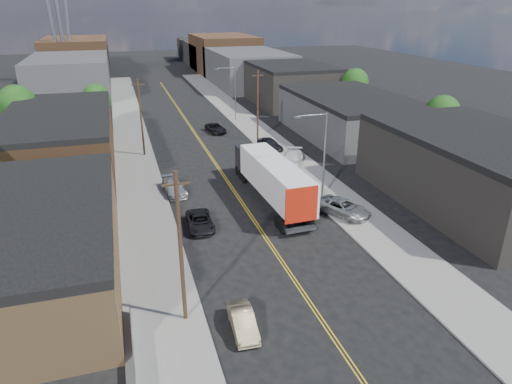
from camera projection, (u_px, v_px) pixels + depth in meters
ground at (189, 124)px, 75.17m from camera, size 260.00×260.00×0.00m
centerline at (206, 150)px, 61.91m from camera, size 0.32×120.00×0.01m
sidewalk_left at (135, 156)px, 59.34m from camera, size 5.00×140.00×0.15m
sidewalk_right at (273, 144)px, 64.43m from camera, size 5.00×140.00×0.15m
warehouse_tan at (28, 244)px, 32.15m from camera, size 12.00×22.00×5.60m
warehouse_brown at (60, 139)px, 54.94m from camera, size 12.00×26.00×6.60m
industrial_right_a at (477, 169)px, 44.34m from camera, size 14.00×22.00×7.10m
industrial_right_b at (351, 116)px, 67.52m from camera, size 14.00×24.00×6.10m
industrial_right_c at (289, 83)px, 90.21m from camera, size 14.00×22.00×7.60m
skyline_left_a at (71, 75)px, 99.22m from camera, size 16.00×30.00×8.00m
skyline_right_a at (247, 68)px, 109.93m from camera, size 16.00×30.00×8.00m
skyline_left_b at (77, 58)px, 120.93m from camera, size 16.00×26.00×10.00m
skyline_right_b at (224, 54)px, 131.64m from camera, size 16.00×26.00×10.00m
skyline_left_c at (81, 56)px, 139.18m from camera, size 16.00×40.00×7.00m
skyline_right_c at (210, 52)px, 149.89m from camera, size 16.00×40.00×7.00m
streetlight_near at (321, 150)px, 44.23m from camera, size 3.39×0.25×9.00m
streetlight_far at (233, 89)px, 75.16m from camera, size 3.39×0.25×9.00m
utility_pole_left_near at (181, 248)px, 26.81m from camera, size 1.60×0.26×10.00m
utility_pole_left_far at (141, 117)px, 57.75m from camera, size 1.60×0.26×10.00m
utility_pole_right at (258, 105)px, 64.79m from camera, size 1.60×0.26×10.00m
tree_left_mid at (18, 106)px, 62.24m from camera, size 5.10×5.04×8.37m
tree_left_far at (97, 99)px, 71.45m from camera, size 4.35×4.20×6.97m
tree_right_near at (442, 115)px, 60.14m from camera, size 4.60×4.48×7.44m
tree_right_far at (355, 84)px, 81.23m from camera, size 4.85×4.76×7.91m
semi_truck at (270, 175)px, 45.63m from camera, size 3.40×17.14×4.47m
car_left_b at (243, 322)px, 27.62m from camera, size 1.56×3.95×1.28m
car_left_c at (200, 221)px, 40.26m from camera, size 2.33×4.76×1.30m
car_left_d at (174, 187)px, 47.54m from camera, size 2.49×5.07×1.42m
car_right_lot_a at (343, 207)px, 42.47m from camera, size 4.71×5.87×1.48m
car_right_lot_b at (292, 159)px, 55.30m from camera, size 4.74×6.09×1.65m
car_right_lot_c at (270, 144)px, 61.40m from camera, size 2.85×4.88×1.56m
car_ahead_truck at (216, 128)px, 70.20m from camera, size 2.83×5.04×1.33m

